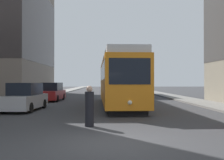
# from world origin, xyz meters

# --- Properties ---
(ground_plane) EXTENTS (200.00, 200.00, 0.00)m
(ground_plane) POSITION_xyz_m (0.00, 0.00, 0.00)
(ground_plane) COLOR #38383A
(sidewalk_left) EXTENTS (2.63, 120.00, 0.15)m
(sidewalk_left) POSITION_xyz_m (-8.17, 40.00, 0.07)
(sidewalk_left) COLOR gray
(sidewalk_left) RESTS_ON ground
(sidewalk_right) EXTENTS (2.63, 120.00, 0.15)m
(sidewalk_right) POSITION_xyz_m (8.17, 40.00, 0.07)
(sidewalk_right) COLOR gray
(sidewalk_right) RESTS_ON ground
(streetcar) EXTENTS (3.03, 14.35, 3.89)m
(streetcar) POSITION_xyz_m (0.81, 12.70, 2.10)
(streetcar) COLOR black
(streetcar) RESTS_ON ground
(transit_bus) EXTENTS (2.68, 11.18, 3.45)m
(transit_bus) POSITION_xyz_m (4.09, 27.53, 1.95)
(transit_bus) COLOR black
(transit_bus) RESTS_ON ground
(parked_car_left_near) EXTENTS (2.05, 4.88, 1.82)m
(parked_car_left_near) POSITION_xyz_m (-5.55, 9.39, 0.84)
(parked_car_left_near) COLOR black
(parked_car_left_near) RESTS_ON ground
(parked_car_left_mid) EXTENTS (2.04, 5.01, 1.82)m
(parked_car_left_mid) POSITION_xyz_m (-5.55, 18.41, 0.84)
(parked_car_left_mid) COLOR black
(parked_car_left_mid) RESTS_ON ground
(pedestrian_crossing_far) EXTENTS (0.38, 0.38, 1.72)m
(pedestrian_crossing_far) POSITION_xyz_m (-0.95, 2.98, 0.80)
(pedestrian_crossing_far) COLOR black
(pedestrian_crossing_far) RESTS_ON ground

